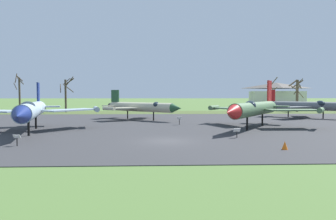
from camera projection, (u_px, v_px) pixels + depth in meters
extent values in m
plane|color=#4C6B33|center=(166.00, 141.00, 26.01)|extent=(600.00, 600.00, 0.00)
cube|color=#333335|center=(163.00, 125.00, 39.37)|extent=(81.14, 44.65, 0.05)
cube|color=#445528|center=(160.00, 112.00, 67.63)|extent=(141.14, 12.00, 0.06)
cylinder|color=#B7B293|center=(140.00, 107.00, 47.83)|extent=(10.78, 9.09, 1.46)
cone|color=#234C2D|center=(177.00, 108.00, 43.57)|extent=(2.11, 2.07, 1.34)
cylinder|color=black|center=(112.00, 106.00, 51.77)|extent=(1.27, 1.30, 1.02)
ellipsoid|color=#19232D|center=(156.00, 105.00, 45.83)|extent=(1.02, 1.91, 0.96)
cube|color=#B7B293|center=(122.00, 108.00, 46.30)|extent=(4.90, 4.02, 0.14)
cube|color=#B7B293|center=(146.00, 107.00, 50.87)|extent=(3.32, 4.67, 0.14)
cylinder|color=#B7B293|center=(109.00, 109.00, 44.92)|extent=(2.16, 1.89, 0.55)
cylinder|color=#B7B293|center=(151.00, 106.00, 52.90)|extent=(2.16, 1.89, 0.55)
cube|color=#234C2D|center=(115.00, 96.00, 51.14)|extent=(1.48, 1.24, 2.05)
cube|color=#B7B293|center=(109.00, 106.00, 50.08)|extent=(2.43, 2.55, 0.14)
cube|color=#B7B293|center=(121.00, 105.00, 52.29)|extent=(2.43, 2.55, 0.14)
cylinder|color=black|center=(154.00, 117.00, 46.24)|extent=(0.19, 0.19, 1.36)
cylinder|color=black|center=(128.00, 115.00, 49.56)|extent=(0.19, 0.19, 1.36)
cylinder|color=black|center=(179.00, 122.00, 39.85)|extent=(0.08, 0.08, 0.80)
cube|color=white|center=(179.00, 118.00, 39.82)|extent=(0.64, 0.34, 0.36)
cylinder|color=#8EA3B2|center=(32.00, 110.00, 32.09)|extent=(5.55, 14.43, 1.68)
cone|color=navy|center=(19.00, 115.00, 24.05)|extent=(2.14, 2.74, 1.54)
cylinder|color=black|center=(39.00, 107.00, 39.31)|extent=(1.38, 1.21, 1.17)
ellipsoid|color=#19232D|center=(28.00, 107.00, 28.67)|extent=(1.22, 2.30, 1.15)
cube|color=#8EA3B2|center=(70.00, 110.00, 35.13)|extent=(6.02, 6.55, 0.16)
cylinder|color=#8EA3B2|center=(96.00, 109.00, 37.12)|extent=(1.33, 2.75, 0.63)
cube|color=navy|center=(38.00, 92.00, 38.31)|extent=(0.67, 1.74, 2.38)
cube|color=#8EA3B2|center=(26.00, 107.00, 37.79)|extent=(2.61, 2.12, 0.16)
cube|color=#8EA3B2|center=(51.00, 107.00, 38.70)|extent=(2.61, 2.12, 0.16)
cylinder|color=black|center=(29.00, 128.00, 29.14)|extent=(0.22, 0.22, 1.56)
cylinder|color=black|center=(36.00, 123.00, 35.21)|extent=(0.22, 0.22, 1.56)
cylinder|color=black|center=(17.00, 142.00, 23.47)|extent=(0.08, 0.08, 0.65)
cube|color=white|center=(17.00, 136.00, 23.44)|extent=(0.58, 0.26, 0.31)
cylinder|color=#565B60|center=(305.00, 106.00, 51.62)|extent=(10.74, 9.48, 1.48)
cylinder|color=black|center=(267.00, 105.00, 55.78)|extent=(1.29, 1.32, 1.04)
ellipsoid|color=#19232D|center=(320.00, 104.00, 50.15)|extent=(1.17, 2.20, 1.10)
cube|color=#565B60|center=(294.00, 107.00, 49.52)|extent=(5.97, 4.78, 0.14)
cube|color=#565B60|center=(305.00, 106.00, 54.86)|extent=(4.17, 5.89, 0.14)
cube|color=red|center=(271.00, 96.00, 55.20)|extent=(1.19, 1.06, 2.06)
cube|color=#565B60|center=(270.00, 105.00, 54.21)|extent=(2.24, 2.29, 0.14)
cube|color=#565B60|center=(274.00, 104.00, 56.11)|extent=(2.24, 2.29, 0.14)
cylinder|color=black|center=(323.00, 115.00, 49.94)|extent=(0.20, 0.20, 1.38)
cylinder|color=black|center=(288.00, 114.00, 53.44)|extent=(0.20, 0.20, 1.38)
cylinder|color=#4C6B47|center=(255.00, 109.00, 36.02)|extent=(9.51, 12.69, 1.65)
cone|color=#B21E1E|center=(231.00, 112.00, 29.07)|extent=(2.50, 2.66, 1.52)
cylinder|color=black|center=(271.00, 107.00, 42.32)|extent=(1.47, 1.40, 1.16)
ellipsoid|color=#19232D|center=(250.00, 106.00, 34.19)|extent=(1.19, 2.23, 1.12)
cube|color=#4C6B47|center=(231.00, 108.00, 39.77)|extent=(4.58, 6.48, 0.15)
cube|color=#4C6B47|center=(292.00, 110.00, 35.70)|extent=(5.95, 2.68, 0.15)
cylinder|color=#4C6B47|center=(214.00, 108.00, 42.21)|extent=(2.01, 2.52, 0.62)
cylinder|color=#4C6B47|center=(321.00, 110.00, 34.97)|extent=(2.01, 2.52, 0.62)
cube|color=#B21E1E|center=(269.00, 91.00, 41.42)|extent=(1.15, 1.53, 2.84)
cube|color=#4C6B47|center=(258.00, 106.00, 42.18)|extent=(2.76, 2.57, 0.15)
cube|color=#4C6B47|center=(280.00, 106.00, 40.60)|extent=(2.76, 2.57, 0.15)
cylinder|color=black|center=(247.00, 124.00, 33.45)|extent=(0.22, 0.22, 1.54)
cylinder|color=black|center=(262.00, 120.00, 38.75)|extent=(0.22, 0.22, 1.54)
cylinder|color=black|center=(237.00, 135.00, 27.96)|extent=(0.08, 0.08, 0.59)
cube|color=white|center=(237.00, 130.00, 27.94)|extent=(0.65, 0.31, 0.36)
cylinder|color=#42382D|center=(20.00, 95.00, 69.37)|extent=(0.43, 0.43, 8.03)
cylinder|color=#42382D|center=(20.00, 78.00, 68.66)|extent=(1.33, 0.96, 1.37)
cylinder|color=#42382D|center=(16.00, 78.00, 69.05)|extent=(0.40, 1.53, 2.27)
cylinder|color=#42382D|center=(15.00, 86.00, 68.64)|extent=(1.41, 1.46, 1.59)
cylinder|color=#42382D|center=(20.00, 81.00, 68.73)|extent=(1.22, 1.19, 1.63)
cylinder|color=#42382D|center=(66.00, 96.00, 67.96)|extent=(0.45, 0.45, 7.49)
cylinder|color=#42382D|center=(70.00, 81.00, 68.79)|extent=(2.16, 1.62, 2.06)
cylinder|color=#42382D|center=(61.00, 88.00, 67.50)|extent=(0.88, 2.22, 1.96)
cylinder|color=#42382D|center=(68.00, 88.00, 67.05)|extent=(1.92, 1.98, 1.91)
cylinder|color=#42382D|center=(67.00, 81.00, 68.55)|extent=(1.64, 0.47, 1.34)
cylinder|color=#42382D|center=(69.00, 82.00, 68.98)|extent=(2.55, 1.43, 1.65)
cylinder|color=brown|center=(270.00, 98.00, 72.85)|extent=(0.64, 0.64, 6.61)
cylinder|color=brown|center=(272.00, 91.00, 73.68)|extent=(2.02, 1.93, 1.99)
cylinder|color=brown|center=(273.00, 82.00, 73.33)|extent=(1.56, 2.14, 2.56)
cylinder|color=brown|center=(271.00, 87.00, 71.82)|extent=(2.05, 0.65, 2.64)
cylinder|color=brown|center=(269.00, 84.00, 73.18)|extent=(1.33, 0.70, 1.43)
cylinder|color=brown|center=(298.00, 97.00, 69.61)|extent=(0.43, 0.43, 7.05)
cylinder|color=brown|center=(293.00, 87.00, 69.19)|extent=(0.72, 2.51, 1.33)
cylinder|color=brown|center=(298.00, 83.00, 70.36)|extent=(2.00, 1.16, 2.12)
cylinder|color=brown|center=(299.00, 93.00, 68.58)|extent=(2.08, 0.35, 2.45)
cylinder|color=brown|center=(297.00, 90.00, 70.20)|extent=(1.59, 0.64, 2.23)
cylinder|color=brown|center=(297.00, 96.00, 73.28)|extent=(0.63, 0.63, 7.68)
cylinder|color=brown|center=(297.00, 84.00, 74.28)|extent=(2.55, 1.43, 2.15)
cylinder|color=brown|center=(293.00, 83.00, 74.32)|extent=(2.74, 1.43, 1.79)
cylinder|color=brown|center=(300.00, 86.00, 72.65)|extent=(1.29, 1.05, 1.32)
cube|color=beige|center=(276.00, 99.00, 102.05)|extent=(17.75, 12.98, 5.19)
pyramid|color=#4C4742|center=(276.00, 86.00, 101.81)|extent=(18.64, 13.62, 1.97)
cone|color=orange|center=(285.00, 146.00, 21.92)|extent=(0.47, 0.47, 0.67)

